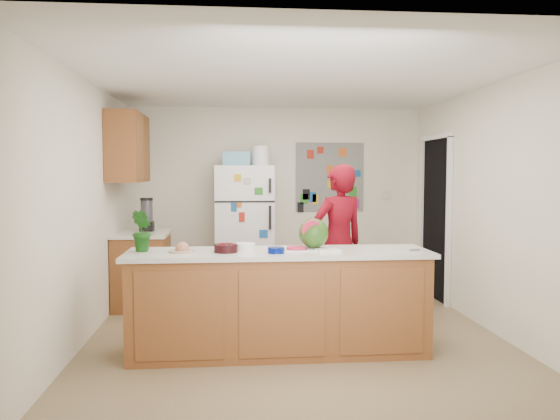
{
  "coord_description": "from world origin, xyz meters",
  "views": [
    {
      "loc": [
        -0.62,
        -5.26,
        1.61
      ],
      "look_at": [
        -0.13,
        0.2,
        1.23
      ],
      "focal_mm": 35.0,
      "sensor_mm": 36.0,
      "label": 1
    }
  ],
  "objects": [
    {
      "name": "peninsula_top",
      "position": [
        -0.2,
        -0.5,
        0.9
      ],
      "size": [
        2.68,
        0.7,
        0.04
      ],
      "primitive_type": "cube",
      "color": "silver",
      "rests_on": "peninsula_base"
    },
    {
      "name": "peninsula_base",
      "position": [
        -0.2,
        -0.5,
        0.44
      ],
      "size": [
        2.6,
        0.62,
        0.88
      ],
      "primitive_type": "cube",
      "color": "brown",
      "rests_on": "floor"
    },
    {
      "name": "wall_back",
      "position": [
        0.0,
        2.26,
        1.25
      ],
      "size": [
        4.0,
        0.02,
        2.5
      ],
      "primitive_type": "cube",
      "color": "beige",
      "rests_on": "ground"
    },
    {
      "name": "ceiling",
      "position": [
        0.0,
        0.0,
        2.51
      ],
      "size": [
        4.0,
        4.5,
        0.02
      ],
      "primitive_type": "cube",
      "color": "white",
      "rests_on": "wall_back"
    },
    {
      "name": "wall_left",
      "position": [
        -2.01,
        0.0,
        1.25
      ],
      "size": [
        0.02,
        4.5,
        2.5
      ],
      "primitive_type": "cube",
      "color": "beige",
      "rests_on": "ground"
    },
    {
      "name": "blender_appliance",
      "position": [
        -1.64,
        1.45,
        1.09
      ],
      "size": [
        0.14,
        0.14,
        0.38
      ],
      "primitive_type": "cylinder",
      "color": "black",
      "rests_on": "side_counter_top"
    },
    {
      "name": "photo_collage",
      "position": [
        0.75,
        2.24,
        1.55
      ],
      "size": [
        0.95,
        0.01,
        0.95
      ],
      "primitive_type": "cube",
      "color": "slate",
      "rests_on": "wall_back"
    },
    {
      "name": "fridge_top_bin",
      "position": [
        -0.55,
        1.88,
        1.79
      ],
      "size": [
        0.35,
        0.28,
        0.18
      ],
      "primitive_type": "cube",
      "color": "#5999B2",
      "rests_on": "refrigerator"
    },
    {
      "name": "watermelon",
      "position": [
        0.12,
        -0.43,
        1.07
      ],
      "size": [
        0.27,
        0.27,
        0.27
      ],
      "primitive_type": "sphere",
      "color": "#24581A",
      "rests_on": "cutting_board"
    },
    {
      "name": "paper_towel",
      "position": [
        0.22,
        -0.57,
        0.93
      ],
      "size": [
        0.22,
        0.2,
        0.02
      ],
      "primitive_type": "cube",
      "rotation": [
        0.0,
        0.0,
        0.13
      ],
      "color": "silver",
      "rests_on": "peninsula_top"
    },
    {
      "name": "side_counter_base",
      "position": [
        -1.69,
        1.35,
        0.43
      ],
      "size": [
        0.6,
        0.8,
        0.86
      ],
      "primitive_type": "cube",
      "color": "brown",
      "rests_on": "floor"
    },
    {
      "name": "refrigerator",
      "position": [
        -0.45,
        1.88,
        0.85
      ],
      "size": [
        0.75,
        0.7,
        1.7
      ],
      "primitive_type": "cube",
      "color": "silver",
      "rests_on": "floor"
    },
    {
      "name": "upper_cabinets",
      "position": [
        -1.82,
        1.3,
        1.9
      ],
      "size": [
        0.35,
        1.0,
        0.8
      ],
      "primitive_type": "cube",
      "color": "brown",
      "rests_on": "wall_left"
    },
    {
      "name": "wall_right",
      "position": [
        2.01,
        0.0,
        1.25
      ],
      "size": [
        0.02,
        4.5,
        2.5
      ],
      "primitive_type": "cube",
      "color": "beige",
      "rests_on": "ground"
    },
    {
      "name": "side_counter_top",
      "position": [
        -1.69,
        1.35,
        0.88
      ],
      "size": [
        0.64,
        0.84,
        0.04
      ],
      "primitive_type": "cube",
      "color": "silver",
      "rests_on": "side_counter_base"
    },
    {
      "name": "doorway",
      "position": [
        1.99,
        1.45,
        1.02
      ],
      "size": [
        0.03,
        0.85,
        2.04
      ],
      "primitive_type": "cube",
      "color": "black",
      "rests_on": "ground"
    },
    {
      "name": "person",
      "position": [
        0.53,
        0.5,
        0.85
      ],
      "size": [
        0.73,
        0.62,
        1.7
      ],
      "primitive_type": "imported",
      "rotation": [
        0.0,
        0.0,
        3.54
      ],
      "color": "maroon",
      "rests_on": "floor"
    },
    {
      "name": "watermelon_slice",
      "position": [
        -0.04,
        -0.5,
        0.94
      ],
      "size": [
        0.17,
        0.17,
        0.02
      ],
      "primitive_type": "cylinder",
      "color": "red",
      "rests_on": "cutting_board"
    },
    {
      "name": "potted_plant",
      "position": [
        -1.39,
        -0.45,
        1.1
      ],
      "size": [
        0.24,
        0.26,
        0.37
      ],
      "primitive_type": "imported",
      "rotation": [
        0.0,
        0.0,
        5.23
      ],
      "color": "#1B450F",
      "rests_on": "peninsula_top"
    },
    {
      "name": "plate",
      "position": [
        -1.04,
        -0.5,
        0.93
      ],
      "size": [
        0.29,
        0.29,
        0.02
      ],
      "primitive_type": "cylinder",
      "rotation": [
        0.0,
        0.0,
        -0.27
      ],
      "color": "tan",
      "rests_on": "peninsula_top"
    },
    {
      "name": "cherry_bowl",
      "position": [
        -0.67,
        -0.55,
        0.96
      ],
      "size": [
        0.24,
        0.24,
        0.07
      ],
      "primitive_type": "cylinder",
      "rotation": [
        0.0,
        0.0,
        0.21
      ],
      "color": "black",
      "rests_on": "peninsula_top"
    },
    {
      "name": "white_bowl",
      "position": [
        -0.5,
        -0.42,
        0.95
      ],
      "size": [
        0.23,
        0.23,
        0.06
      ],
      "primitive_type": "cylinder",
      "rotation": [
        0.0,
        0.0,
        -0.25
      ],
      "color": "white",
      "rests_on": "peninsula_top"
    },
    {
      "name": "cutting_board",
      "position": [
        0.06,
        -0.45,
        0.93
      ],
      "size": [
        0.43,
        0.33,
        0.01
      ],
      "primitive_type": "cube",
      "rotation": [
        0.0,
        0.0,
        -0.07
      ],
      "color": "white",
      "rests_on": "peninsula_top"
    },
    {
      "name": "cobalt_bowl",
      "position": [
        -0.24,
        -0.64,
        0.95
      ],
      "size": [
        0.16,
        0.16,
        0.05
      ],
      "primitive_type": "cylinder",
      "rotation": [
        0.0,
        0.0,
        -0.14
      ],
      "color": "#000E5A",
      "rests_on": "peninsula_top"
    },
    {
      "name": "floor",
      "position": [
        0.0,
        0.0,
        -0.01
      ],
      "size": [
        4.0,
        4.5,
        0.02
      ],
      "primitive_type": "cube",
      "color": "brown",
      "rests_on": "ground"
    },
    {
      "name": "keys",
      "position": [
        1.0,
        -0.6,
        0.93
      ],
      "size": [
        0.1,
        0.07,
        0.01
      ],
      "primitive_type": "cube",
      "rotation": [
        0.0,
        0.0,
        0.36
      ],
      "color": "slate",
      "rests_on": "peninsula_top"
    }
  ]
}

